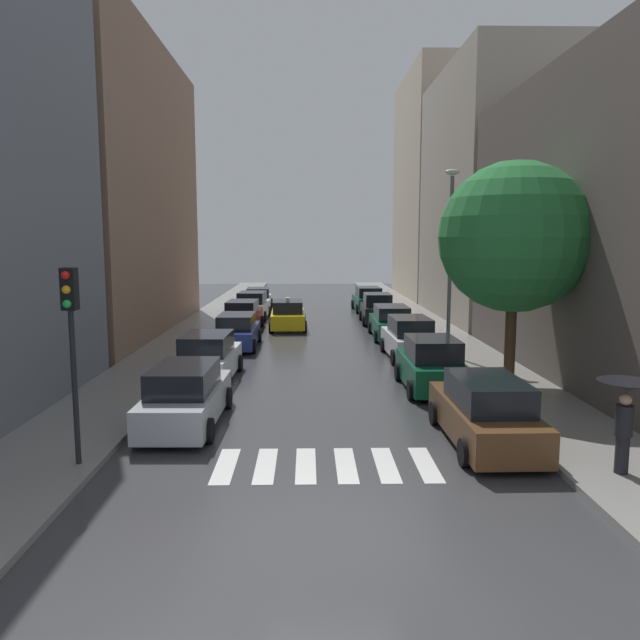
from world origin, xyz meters
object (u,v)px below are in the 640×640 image
Objects in this scene: parked_car_right_second at (431,366)px; traffic_light_left_corner at (71,322)px; parked_car_right_fourth at (391,323)px; parked_car_right_fifth at (377,309)px; parked_car_left_sixth at (258,299)px; street_tree_right at (514,237)px; parked_car_left_second at (208,358)px; parked_car_right_nearest at (485,413)px; parked_car_right_third at (409,339)px; parked_car_left_third at (237,332)px; lamp_post_right at (450,251)px; parked_car_right_sixth at (368,300)px; parked_car_left_fifth at (253,306)px; parked_car_left_nearest at (186,397)px; parked_car_left_fourth at (243,317)px; taxi_midroad at (288,316)px; pedestrian_foreground at (625,403)px.

traffic_light_left_corner reaches higher than parked_car_right_second.
parked_car_right_fifth reaches higher than parked_car_right_fourth.
street_tree_right is at bearing -159.28° from parked_car_left_sixth.
parked_car_left_second is 0.94× the size of parked_car_right_nearest.
parked_car_right_fourth is at bearing -1.25° from parked_car_right_third.
parked_car_left_third is 0.59× the size of lamp_post_right.
parked_car_left_sixth is 0.94× the size of parked_car_right_sixth.
lamp_post_right reaches higher than parked_car_left_second.
parked_car_left_second is 1.03× the size of parked_car_left_fifth.
parked_car_left_fifth is 0.93× the size of parked_car_right_sixth.
lamp_post_right is at bearing -44.23° from parked_car_left_nearest.
parked_car_left_fourth is 0.61× the size of street_tree_right.
parked_car_left_nearest is at bearing 171.49° from taxi_midroad.
parked_car_right_fourth reaches higher than parked_car_left_sixth.
parked_car_left_third is 0.98× the size of parked_car_right_sixth.
parked_car_left_fourth is at bearing 177.62° from parked_car_left_sixth.
parked_car_left_fifth reaches higher than parked_car_right_fourth.
parked_car_right_fifth is (0.05, 16.56, 0.01)m from parked_car_right_second.
parked_car_left_nearest is 1.03× the size of parked_car_right_sixth.
traffic_light_left_corner is (-1.46, -20.64, 2.49)m from parked_car_left_fourth.
parked_car_right_second is at bearing -164.52° from parked_car_left_sixth.
parked_car_right_sixth is at bearing 95.45° from lamp_post_right.
parked_car_left_fifth reaches higher than parked_car_left_fourth.
traffic_light_left_corner is (-11.80, -6.93, -1.82)m from street_tree_right.
parked_car_left_fourth is 15.61m from parked_car_right_second.
parked_car_right_fifth is 0.53× the size of lamp_post_right.
parked_car_right_fourth is at bearing -70.30° from parked_car_left_third.
traffic_light_left_corner is (-1.74, -15.36, 2.53)m from parked_car_left_third.
traffic_light_left_corner is (-9.21, -7.09, 2.46)m from parked_car_right_second.
parked_car_right_third is 17.34m from parked_car_right_sixth.
taxi_midroad is at bearing 79.56° from traffic_light_left_corner.
parked_car_left_second is 1.09× the size of parked_car_right_second.
pedestrian_foreground is at bearing -111.14° from parked_car_left_nearest.
parked_car_right_sixth is 23.54m from street_tree_right.
parked_car_right_third is at bearing 102.31° from pedestrian_foreground.
parked_car_right_fourth is 2.41× the size of pedestrian_foreground.
lamp_post_right reaches higher than parked_car_right_sixth.
parked_car_left_fifth is at bearing 44.99° from parked_car_right_fourth.
parked_car_left_fourth is at bearing 29.57° from parked_car_right_second.
parked_car_right_nearest is at bearing 9.42° from traffic_light_left_corner.
street_tree_right is (2.36, 5.37, 4.31)m from parked_car_right_nearest.
parked_car_right_fourth is 1.09× the size of taxi_midroad.
pedestrian_foreground is (7.72, -22.12, 0.90)m from taxi_midroad.
pedestrian_foreground is (2.33, -30.72, 0.86)m from parked_car_right_sixth.
parked_car_left_second is 0.98× the size of parked_car_left_third.
parked_car_right_nearest is (7.91, -24.38, -0.01)m from parked_car_left_fifth.
taxi_midroad is at bearing 20.10° from parked_car_right_second.
parked_car_left_second is 11.33m from street_tree_right.
parked_car_left_second is 0.94× the size of parked_car_right_fourth.
taxi_midroad is at bearing -19.99° from parked_car_left_third.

